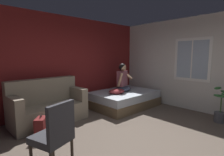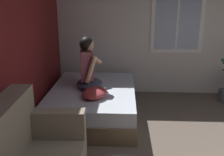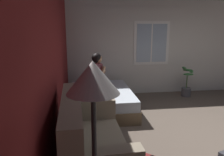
% 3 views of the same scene
% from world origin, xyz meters
% --- Properties ---
extents(ground_plane, '(40.00, 40.00, 0.00)m').
position_xyz_m(ground_plane, '(0.00, 0.00, 0.00)').
color(ground_plane, brown).
extents(wall_back_accent, '(10.80, 0.16, 2.70)m').
position_xyz_m(wall_back_accent, '(0.00, 2.88, 1.35)').
color(wall_back_accent, maroon).
rests_on(wall_back_accent, ground).
extents(wall_side_with_window, '(0.19, 7.01, 2.70)m').
position_xyz_m(wall_side_with_window, '(2.98, 0.01, 1.35)').
color(wall_side_with_window, silver).
rests_on(wall_side_with_window, ground).
extents(bed, '(2.02, 1.45, 0.48)m').
position_xyz_m(bed, '(1.71, 1.97, 0.24)').
color(bed, brown).
rests_on(bed, ground).
extents(couch, '(1.73, 0.89, 1.04)m').
position_xyz_m(couch, '(-0.59, 2.32, 0.39)').
color(couch, gray).
rests_on(couch, ground).
extents(person_seated, '(0.59, 0.53, 0.88)m').
position_xyz_m(person_seated, '(1.73, 2.04, 0.84)').
color(person_seated, '#383D51').
rests_on(person_seated, bed).
extents(throw_pillow, '(0.55, 0.46, 0.14)m').
position_xyz_m(throw_pillow, '(1.32, 1.89, 0.55)').
color(throw_pillow, '#993338').
rests_on(throw_pillow, bed).
extents(cell_phone, '(0.16, 0.14, 0.01)m').
position_xyz_m(cell_phone, '(1.34, 1.80, 0.48)').
color(cell_phone, black).
rests_on(cell_phone, bed).
extents(floor_lamp, '(0.36, 0.36, 1.70)m').
position_xyz_m(floor_lamp, '(-1.83, 2.31, 1.43)').
color(floor_lamp, black).
rests_on(floor_lamp, ground).
extents(potted_plant, '(0.39, 0.37, 0.85)m').
position_xyz_m(potted_plant, '(2.43, -0.54, 0.30)').
color(potted_plant, '#4C4C51').
rests_on(potted_plant, ground).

